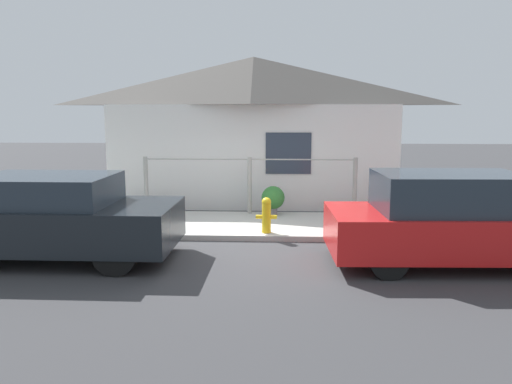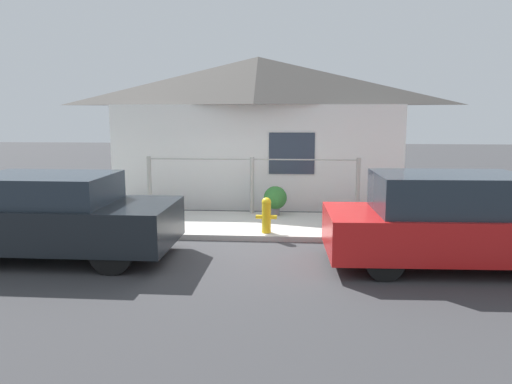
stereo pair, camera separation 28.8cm
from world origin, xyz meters
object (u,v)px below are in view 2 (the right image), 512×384
Objects in this scene: potted_plant_near_hydrant at (275,198)px; car_right at (454,222)px; potted_plant_by_fence at (99,208)px; car_left at (54,216)px; fire_hydrant at (266,214)px.

car_right is at bearing -48.08° from potted_plant_near_hydrant.
car_left is at bearing -84.08° from potted_plant_by_fence.
potted_plant_near_hydrant is 1.50× the size of potted_plant_by_fence.
potted_plant_by_fence is (-3.81, -0.68, -0.14)m from potted_plant_near_hydrant.
potted_plant_near_hydrant is 3.88m from potted_plant_by_fence.
car_left is at bearing -155.44° from fire_hydrant.
car_right is 6.19× the size of potted_plant_near_hydrant.
car_left reaches higher than potted_plant_near_hydrant.
car_left is at bearing -137.57° from potted_plant_near_hydrant.
car_left is 0.95× the size of car_right.
fire_hydrant reaches higher than potted_plant_near_hydrant.
potted_plant_near_hydrant reaches higher than potted_plant_by_fence.
car_left is 5.92× the size of potted_plant_near_hydrant.
fire_hydrant is 3.84m from potted_plant_by_fence.
car_left is 6.46m from car_right.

